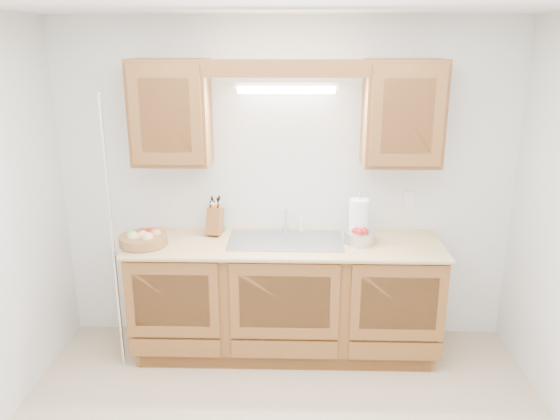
{
  "coord_description": "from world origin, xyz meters",
  "views": [
    {
      "loc": [
        0.06,
        -2.59,
        2.3
      ],
      "look_at": [
        -0.03,
        0.85,
        1.25
      ],
      "focal_mm": 35.0,
      "sensor_mm": 36.0,
      "label": 1
    }
  ],
  "objects_px": {
    "paper_towel": "(359,220)",
    "fruit_basket": "(143,238)",
    "apple_bowl": "(359,236)",
    "knife_block": "(215,221)"
  },
  "relations": [
    {
      "from": "fruit_basket",
      "to": "knife_block",
      "type": "xyz_separation_m",
      "value": [
        0.49,
        0.25,
        0.06
      ]
    },
    {
      "from": "paper_towel",
      "to": "apple_bowl",
      "type": "xyz_separation_m",
      "value": [
        0.0,
        -0.07,
        -0.1
      ]
    },
    {
      "from": "fruit_basket",
      "to": "paper_towel",
      "type": "distance_m",
      "value": 1.58
    },
    {
      "from": "knife_block",
      "to": "apple_bowl",
      "type": "bearing_deg",
      "value": 0.52
    },
    {
      "from": "knife_block",
      "to": "apple_bowl",
      "type": "relative_size",
      "value": 1.15
    },
    {
      "from": "fruit_basket",
      "to": "apple_bowl",
      "type": "relative_size",
      "value": 1.36
    },
    {
      "from": "paper_towel",
      "to": "fruit_basket",
      "type": "bearing_deg",
      "value": -174.43
    },
    {
      "from": "knife_block",
      "to": "apple_bowl",
      "type": "xyz_separation_m",
      "value": [
        1.08,
        -0.16,
        -0.06
      ]
    },
    {
      "from": "fruit_basket",
      "to": "knife_block",
      "type": "relative_size",
      "value": 1.18
    },
    {
      "from": "knife_block",
      "to": "paper_towel",
      "type": "relative_size",
      "value": 0.83
    }
  ]
}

